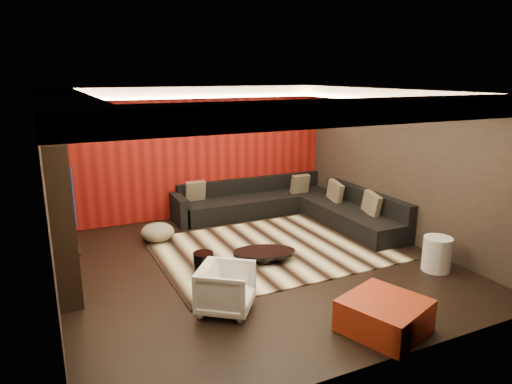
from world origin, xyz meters
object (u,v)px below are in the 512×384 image
white_side_table (437,254)px  sectional_sofa (291,207)px  armchair (226,289)px  drum_stool (203,264)px  coffee_table (264,256)px  orange_ottoman (384,315)px

white_side_table → sectional_sofa: 3.42m
armchair → white_side_table: bearing=-56.8°
drum_stool → white_side_table: (3.43, -1.36, 0.07)m
sectional_sofa → armchair: bearing=-131.4°
drum_stool → white_side_table: white_side_table is taller
coffee_table → drum_stool: 1.10m
drum_stool → sectional_sofa: sectional_sofa is taller
drum_stool → sectional_sofa: 3.31m
armchair → sectional_sofa: 4.14m
white_side_table → sectional_sofa: sectional_sofa is taller
coffee_table → armchair: 1.71m
drum_stool → armchair: armchair is taller
coffee_table → orange_ottoman: bearing=-80.9°
orange_ottoman → armchair: bearing=141.1°
coffee_table → drum_stool: bearing=-174.7°
drum_stool → armchair: (-0.07, -1.14, 0.11)m
coffee_table → armchair: bearing=-133.2°
coffee_table → sectional_sofa: 2.44m
white_side_table → orange_ottoman: 2.20m
orange_ottoman → coffee_table: bearing=99.1°
armchair → drum_stool: bearing=33.2°
coffee_table → armchair: armchair is taller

